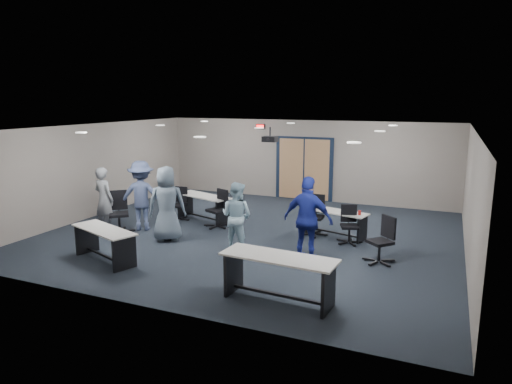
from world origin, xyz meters
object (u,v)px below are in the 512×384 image
at_px(person_plaid, 167,204).
at_px(table_back_left, 203,203).
at_px(chair_back_a, 178,204).
at_px(chair_loose_right, 380,240).
at_px(person_navy, 308,220).
at_px(table_back_right, 336,219).
at_px(person_gray, 104,200).
at_px(chair_back_d, 350,225).
at_px(person_back, 142,196).
at_px(chair_back_b, 217,209).
at_px(chair_back_c, 314,216).
at_px(person_lightblue, 237,216).
at_px(table_front_left, 104,239).
at_px(chair_loose_left, 119,213).
at_px(table_front_right, 279,271).

bearing_deg(person_plaid, table_back_left, -112.80).
xyz_separation_m(chair_back_a, chair_loose_right, (5.76, -1.28, 0.03)).
bearing_deg(person_navy, table_back_right, -88.09).
xyz_separation_m(table_back_left, person_gray, (-1.80, -1.98, 0.35)).
bearing_deg(chair_back_d, table_back_right, 114.95).
distance_m(table_back_left, person_back, 1.82).
distance_m(chair_back_a, person_gray, 2.07).
distance_m(chair_back_d, chair_loose_right, 1.37).
xyz_separation_m(chair_back_b, chair_back_c, (2.61, 0.31, 0.01)).
xyz_separation_m(chair_back_a, person_lightblue, (2.63, -1.67, 0.32)).
bearing_deg(chair_back_a, chair_back_d, -8.46).
distance_m(table_front_left, chair_back_c, 5.05).
height_order(table_back_left, chair_loose_left, chair_loose_left).
relative_size(chair_loose_right, person_navy, 0.54).
xyz_separation_m(table_back_right, chair_loose_right, (1.29, -1.51, 0.04)).
distance_m(chair_loose_right, person_back, 6.14).
bearing_deg(chair_back_d, person_lightblue, -167.20).
relative_size(table_front_left, chair_back_c, 1.79).
bearing_deg(table_front_right, person_back, 154.70).
relative_size(table_back_left, person_lightblue, 1.19).
bearing_deg(person_gray, person_navy, -169.91).
distance_m(table_front_right, chair_back_c, 4.00).
xyz_separation_m(table_front_left, person_lightblue, (2.27, 1.77, 0.31)).
height_order(table_front_right, chair_loose_left, chair_loose_left).
height_order(chair_back_c, person_lightblue, person_lightblue).
relative_size(table_front_right, person_lightblue, 1.29).
distance_m(chair_back_c, chair_back_d, 1.02).
bearing_deg(person_lightblue, chair_back_c, -119.34).
bearing_deg(chair_back_c, person_back, -165.56).
xyz_separation_m(person_gray, person_navy, (5.49, -0.10, 0.07)).
bearing_deg(person_lightblue, person_plaid, 7.75).
distance_m(chair_back_d, chair_loose_left, 5.81).
distance_m(table_front_left, person_plaid, 1.85).
xyz_separation_m(chair_back_c, chair_back_d, (0.96, -0.32, -0.05)).
bearing_deg(table_back_right, table_front_left, -123.57).
bearing_deg(person_back, person_navy, 147.05).
relative_size(table_front_left, chair_back_a, 1.94).
relative_size(chair_back_b, chair_loose_right, 1.02).
distance_m(table_front_left, person_navy, 4.33).
distance_m(table_front_right, table_back_left, 5.63).
height_order(table_front_left, chair_back_c, chair_back_c).
xyz_separation_m(chair_loose_right, person_back, (-6.12, 0.12, 0.42)).
xyz_separation_m(chair_back_d, chair_loose_right, (0.85, -1.07, 0.04)).
bearing_deg(chair_back_c, table_back_right, 10.78).
height_order(table_front_left, chair_back_d, chair_back_d).
bearing_deg(person_lightblue, chair_loose_left, 6.94).
distance_m(table_back_right, chair_back_d, 0.62).
bearing_deg(person_gray, table_back_right, -150.11).
relative_size(table_front_right, table_back_left, 1.08).
height_order(table_front_right, chair_back_a, chair_back_a).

